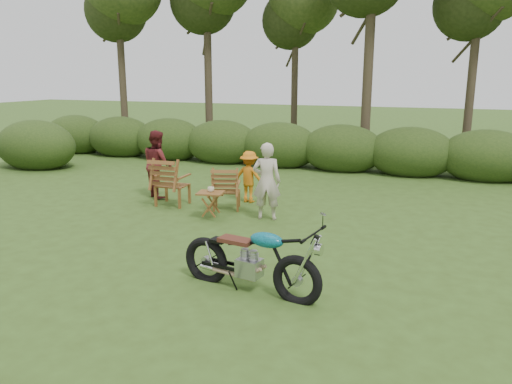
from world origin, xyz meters
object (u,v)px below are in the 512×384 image
(side_table, at_px, (211,205))
(child, at_px, (249,202))
(motorcycle, at_px, (249,290))
(adult_b, at_px, (159,197))
(adult_a, at_px, (267,219))
(lawn_chair_right, at_px, (227,209))
(cup, at_px, (211,189))
(lawn_chair_left, at_px, (173,205))

(side_table, height_order, child, child)
(motorcycle, height_order, adult_b, adult_b)
(adult_a, xyz_separation_m, adult_b, (-3.03, 0.85, 0.00))
(motorcycle, distance_m, child, 4.78)
(lawn_chair_right, relative_size, adult_a, 0.60)
(lawn_chair_right, bearing_deg, adult_b, -30.98)
(cup, relative_size, adult_a, 0.08)
(motorcycle, bearing_deg, adult_a, 114.84)
(motorcycle, xyz_separation_m, child, (-1.77, 4.44, 0.00))
(side_table, relative_size, adult_a, 0.35)
(side_table, height_order, adult_b, adult_b)
(cup, bearing_deg, motorcycle, -55.78)
(adult_a, distance_m, child, 1.42)
(lawn_chair_right, bearing_deg, adult_a, 140.50)
(adult_a, relative_size, child, 1.32)
(adult_a, bearing_deg, child, -66.71)
(lawn_chair_right, xyz_separation_m, lawn_chair_left, (-1.27, -0.12, 0.00))
(lawn_chair_right, xyz_separation_m, adult_a, (1.06, -0.41, 0.00))
(adult_b, bearing_deg, motorcycle, 174.23)
(side_table, bearing_deg, lawn_chair_left, 152.35)
(cup, xyz_separation_m, child, (0.23, 1.50, -0.60))
(side_table, bearing_deg, adult_b, 148.22)
(lawn_chair_left, bearing_deg, adult_b, -41.07)
(lawn_chair_left, relative_size, child, 0.91)
(lawn_chair_left, bearing_deg, side_table, 149.67)
(motorcycle, height_order, adult_a, adult_a)
(motorcycle, xyz_separation_m, adult_a, (-0.93, 3.29, 0.00))
(cup, height_order, child, cup)
(adult_a, xyz_separation_m, child, (-0.83, 1.15, 0.00))
(lawn_chair_right, relative_size, cup, 7.19)
(lawn_chair_left, distance_m, adult_a, 2.35)
(child, bearing_deg, adult_b, 13.28)
(side_table, distance_m, adult_b, 2.33)
(lawn_chair_left, relative_size, side_table, 1.95)
(side_table, relative_size, adult_b, 0.35)
(lawn_chair_left, height_order, adult_b, adult_b)
(lawn_chair_right, xyz_separation_m, adult_b, (-1.97, 0.44, 0.00))
(lawn_chair_right, xyz_separation_m, side_table, (0.00, -0.78, 0.27))
(lawn_chair_left, distance_m, cup, 1.54)
(lawn_chair_left, relative_size, adult_a, 0.69)
(adult_a, bearing_deg, motorcycle, 93.31)
(lawn_chair_right, xyz_separation_m, cup, (-0.00, -0.76, 0.60))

